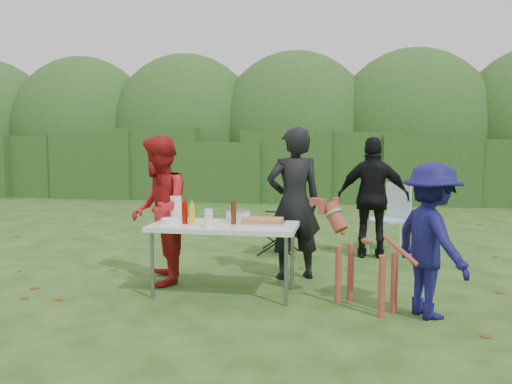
% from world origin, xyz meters
% --- Properties ---
extents(ground, '(80.00, 80.00, 0.00)m').
position_xyz_m(ground, '(0.00, 0.00, 0.00)').
color(ground, '#1E4211').
extents(hedge_row, '(22.00, 1.40, 1.70)m').
position_xyz_m(hedge_row, '(0.00, 8.00, 0.85)').
color(hedge_row, '#23471C').
rests_on(hedge_row, ground).
extents(shrub_backdrop, '(20.00, 2.60, 3.20)m').
position_xyz_m(shrub_backdrop, '(0.00, 9.60, 1.60)').
color(shrub_backdrop, '#3D6628').
rests_on(shrub_backdrop, ground).
extents(folding_table, '(1.50, 0.70, 0.74)m').
position_xyz_m(folding_table, '(0.28, -0.23, 0.69)').
color(folding_table, silver).
rests_on(folding_table, ground).
extents(person_cook, '(0.75, 0.62, 1.75)m').
position_xyz_m(person_cook, '(0.92, 0.53, 0.87)').
color(person_cook, black).
rests_on(person_cook, ground).
extents(person_red_jacket, '(0.84, 0.95, 1.65)m').
position_xyz_m(person_red_jacket, '(-0.53, 0.05, 0.82)').
color(person_red_jacket, '#AA191A').
rests_on(person_red_jacket, ground).
extents(person_black_puffy, '(0.97, 0.43, 1.63)m').
position_xyz_m(person_black_puffy, '(1.86, 1.79, 0.82)').
color(person_black_puffy, black).
rests_on(person_black_puffy, ground).
extents(child, '(0.90, 1.05, 1.41)m').
position_xyz_m(child, '(2.29, -0.58, 0.70)').
color(child, '#12104F').
rests_on(child, ground).
extents(dog, '(1.07, 1.00, 0.99)m').
position_xyz_m(dog, '(1.71, -0.46, 0.50)').
color(dog, '#9E3F2F').
rests_on(dog, ground).
extents(camping_chair, '(0.61, 0.61, 0.88)m').
position_xyz_m(camping_chair, '(0.58, 1.79, 0.44)').
color(camping_chair, '#123F1B').
rests_on(camping_chair, ground).
extents(lawn_chair, '(0.80, 0.80, 0.96)m').
position_xyz_m(lawn_chair, '(2.06, 2.31, 0.48)').
color(lawn_chair, '#53A5CA').
rests_on(lawn_chair, ground).
extents(food_tray, '(0.45, 0.30, 0.02)m').
position_xyz_m(food_tray, '(0.67, -0.13, 0.75)').
color(food_tray, '#B7B7BA').
rests_on(food_tray, folding_table).
extents(focaccia_bread, '(0.40, 0.26, 0.04)m').
position_xyz_m(focaccia_bread, '(0.67, -0.13, 0.78)').
color(focaccia_bread, '#BE7945').
rests_on(focaccia_bread, food_tray).
extents(mustard_bottle, '(0.06, 0.06, 0.20)m').
position_xyz_m(mustard_bottle, '(-0.04, -0.32, 0.84)').
color(mustard_bottle, gold).
rests_on(mustard_bottle, folding_table).
extents(ketchup_bottle, '(0.06, 0.06, 0.22)m').
position_xyz_m(ketchup_bottle, '(-0.12, -0.28, 0.85)').
color(ketchup_bottle, '#8E0904').
rests_on(ketchup_bottle, folding_table).
extents(beer_bottle, '(0.06, 0.06, 0.24)m').
position_xyz_m(beer_bottle, '(0.38, -0.23, 0.86)').
color(beer_bottle, '#47230F').
rests_on(beer_bottle, folding_table).
extents(paper_towel_roll, '(0.12, 0.12, 0.26)m').
position_xyz_m(paper_towel_roll, '(-0.29, -0.06, 0.87)').
color(paper_towel_roll, white).
rests_on(paper_towel_roll, folding_table).
extents(cup_stack, '(0.08, 0.08, 0.18)m').
position_xyz_m(cup_stack, '(0.17, -0.44, 0.83)').
color(cup_stack, white).
rests_on(cup_stack, folding_table).
extents(pasta_bowl, '(0.26, 0.26, 0.10)m').
position_xyz_m(pasta_bowl, '(0.38, 0.01, 0.79)').
color(pasta_bowl, silver).
rests_on(pasta_bowl, folding_table).
extents(plate_stack, '(0.24, 0.24, 0.05)m').
position_xyz_m(plate_stack, '(-0.26, -0.27, 0.77)').
color(plate_stack, white).
rests_on(plate_stack, folding_table).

